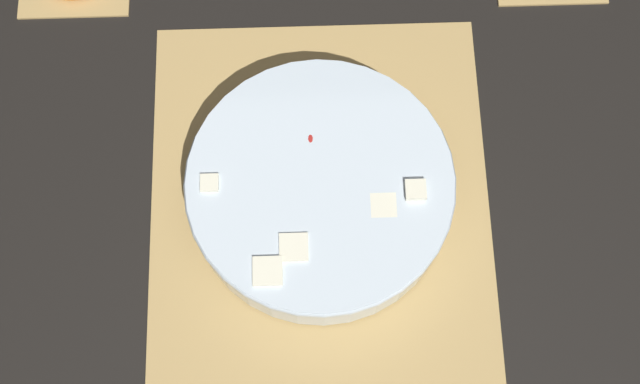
{
  "coord_description": "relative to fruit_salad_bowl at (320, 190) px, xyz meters",
  "views": [
    {
      "loc": [
        -0.33,
        0.01,
        0.98
      ],
      "look_at": [
        0.0,
        0.0,
        0.03
      ],
      "focal_mm": 50.0,
      "sensor_mm": 36.0,
      "label": 1
    }
  ],
  "objects": [
    {
      "name": "bamboo_mat_center",
      "position": [
        0.0,
        0.0,
        -0.04
      ],
      "size": [
        0.46,
        0.39,
        0.01
      ],
      "color": "tan",
      "rests_on": "ground_plane"
    },
    {
      "name": "fruit_salad_bowl",
      "position": [
        0.0,
        0.0,
        0.0
      ],
      "size": [
        0.3,
        0.3,
        0.07
      ],
      "color": "silver",
      "rests_on": "bamboo_mat_center"
    },
    {
      "name": "ground_plane",
      "position": [
        0.0,
        0.0,
        -0.04
      ],
      "size": [
        6.0,
        6.0,
        0.0
      ],
      "primitive_type": "plane",
      "color": "black"
    }
  ]
}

